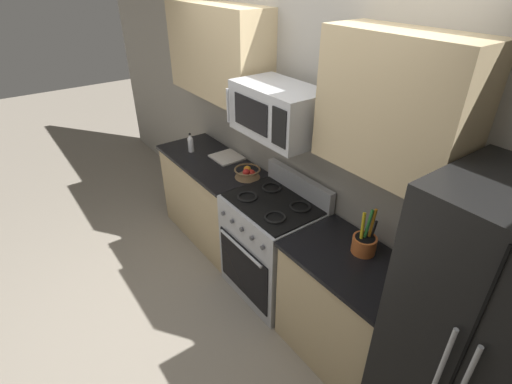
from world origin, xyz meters
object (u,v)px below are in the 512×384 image
Objects in this scene: range_oven at (272,246)px; cutting_board at (227,157)px; apple_loose at (251,174)px; fruit_basket at (247,172)px; microwave at (279,111)px; bottle_vinegar at (191,143)px; refrigerator at (484,356)px; utensil_crock at (364,243)px.

cutting_board is (-0.94, 0.15, 0.44)m from range_oven.
range_oven is at bearing -13.75° from apple_loose.
fruit_basket is at bearing -132.96° from apple_loose.
microwave is 0.88m from fruit_basket.
apple_loose is at bearing 12.37° from bottle_vinegar.
refrigerator is 2.18m from apple_loose.
cutting_board is (-2.64, 0.17, 0.01)m from refrigerator.
range_oven is at bearing 179.42° from refrigerator.
utensil_crock is (0.82, 0.12, 0.51)m from range_oven.
microwave is 3.48× the size of bottle_vinegar.
bottle_vinegar is (-1.28, -0.09, -0.68)m from microwave.
apple_loose is at bearing -179.86° from utensil_crock.
range_oven is 1.21m from microwave.
fruit_basket is at bearing 169.76° from range_oven.
cutting_board is at bearing 175.54° from apple_loose.
bottle_vinegar reaches higher than cutting_board.
range_oven is 1.05m from cutting_board.
range_oven is 3.18× the size of utensil_crock.
apple_loose is 0.38× the size of bottle_vinegar.
utensil_crock is 1.32m from fruit_basket.
microwave is at bearing 90.09° from range_oven.
microwave reaches higher than fruit_basket.
bottle_vinegar is at bearing -176.02° from microwave.
refrigerator reaches higher than apple_loose.
fruit_basket reaches higher than apple_loose.
refrigerator is at bearing -2.77° from fruit_basket.
bottle_vinegar reaches higher than apple_loose.
refrigerator is 2.20m from fruit_basket.
utensil_crock is 1.19× the size of cutting_board.
refrigerator is 6.29× the size of cutting_board.
refrigerator is at bearing -8.70° from utensil_crock.
utensil_crock is at bearing 6.41° from microwave.
microwave reaches higher than range_oven.
cutting_board is (-1.76, 0.03, -0.06)m from utensil_crock.
range_oven is 3.78× the size of cutting_board.
utensil_crock is at bearing 171.30° from refrigerator.
range_oven is 1.39m from bottle_vinegar.
fruit_basket is 0.81m from bottle_vinegar.
bottle_vinegar is (-0.81, -0.18, 0.05)m from apple_loose.
refrigerator is 5.27× the size of utensil_crock.
utensil_crock is 1.29m from apple_loose.
cutting_board is 1.45× the size of bottle_vinegar.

